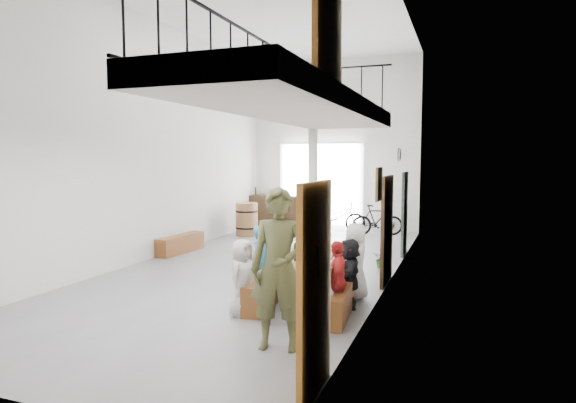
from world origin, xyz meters
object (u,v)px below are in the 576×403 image
at_px(bench_inner, 270,287).
at_px(serving_counter, 279,212).
at_px(oak_barrel, 247,219).
at_px(host_standing, 279,269).
at_px(side_bench, 181,244).
at_px(bicycle_near, 336,217).
at_px(tasting_table, 309,262).

bearing_deg(bench_inner, serving_counter, 104.61).
bearing_deg(oak_barrel, host_standing, -62.42).
bearing_deg(side_bench, serving_counter, 81.13).
xyz_separation_m(host_standing, bicycle_near, (-1.68, 9.28, -0.50)).
distance_m(bench_inner, host_standing, 2.13).
relative_size(bench_inner, host_standing, 0.99).
xyz_separation_m(serving_counter, bicycle_near, (2.02, -0.30, -0.06)).
xyz_separation_m(tasting_table, bicycle_near, (-1.52, 7.57, -0.22)).
height_order(tasting_table, side_bench, tasting_table).
xyz_separation_m(oak_barrel, host_standing, (4.04, -7.73, 0.49)).
height_order(oak_barrel, serving_counter, serving_counter).
bearing_deg(bench_inner, oak_barrel, 112.69).
distance_m(side_bench, host_standing, 6.57).
xyz_separation_m(bench_inner, bicycle_near, (-0.83, 7.49, 0.26)).
bearing_deg(bicycle_near, oak_barrel, 112.85).
distance_m(tasting_table, oak_barrel, 7.16).
relative_size(serving_counter, bicycle_near, 1.11).
bearing_deg(bicycle_near, serving_counter, 71.06).
distance_m(side_bench, serving_counter, 4.88).
relative_size(oak_barrel, host_standing, 0.50).
bearing_deg(host_standing, oak_barrel, 106.96).
relative_size(tasting_table, bench_inner, 1.21).
bearing_deg(bench_inner, bicycle_near, 90.82).
distance_m(tasting_table, bicycle_near, 7.72).
height_order(tasting_table, bench_inner, tasting_table).
height_order(oak_barrel, bicycle_near, oak_barrel).
relative_size(serving_counter, host_standing, 1.04).
height_order(side_bench, bicycle_near, bicycle_near).
bearing_deg(host_standing, tasting_table, 84.92).
bearing_deg(tasting_table, oak_barrel, 117.10).
relative_size(bench_inner, side_bench, 1.27).
bearing_deg(side_bench, oak_barrel, 81.94).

